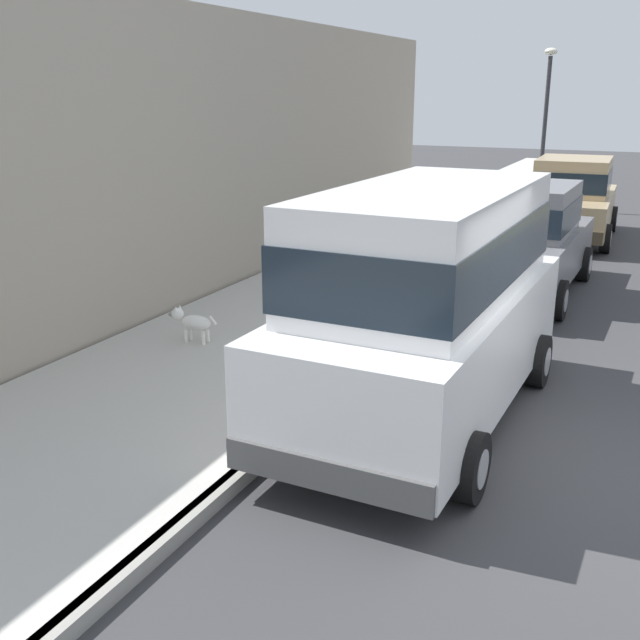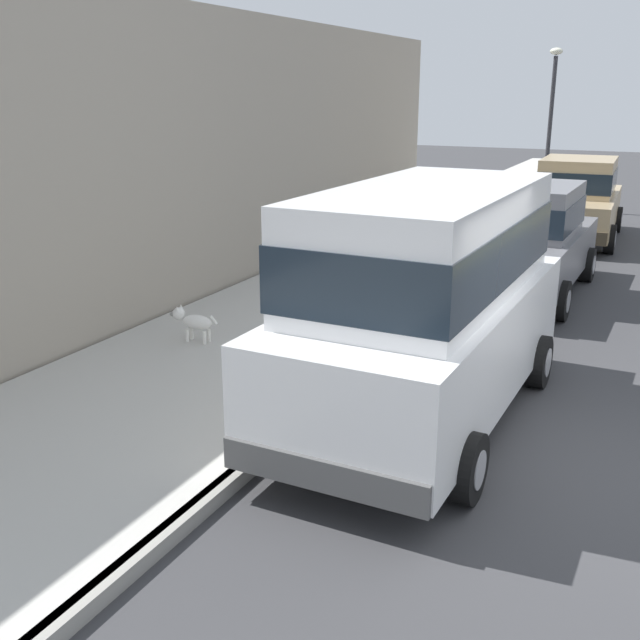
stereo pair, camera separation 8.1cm
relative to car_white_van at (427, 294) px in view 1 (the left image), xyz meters
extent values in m
plane|color=#38383A|center=(2.15, -0.46, -1.39)|extent=(80.00, 80.00, 0.00)
cube|color=gray|center=(-1.05, -0.46, -1.32)|extent=(0.16, 64.00, 0.14)
cube|color=#B7B5AD|center=(-2.85, -0.46, -1.32)|extent=(3.60, 64.00, 0.14)
cube|color=white|center=(0.00, 0.00, -0.52)|extent=(2.02, 4.85, 1.10)
cube|color=white|center=(0.00, 0.00, 0.58)|extent=(1.77, 3.84, 1.10)
cube|color=#19232D|center=(0.00, 0.00, 0.49)|extent=(1.81, 3.88, 0.61)
cube|color=#505050|center=(0.06, 2.35, -0.93)|extent=(1.87, 0.25, 0.28)
cube|color=#505050|center=(-0.06, -2.35, -0.93)|extent=(1.87, 0.25, 0.28)
cylinder|color=black|center=(-0.91, 1.51, -1.07)|extent=(0.24, 0.65, 0.64)
cylinder|color=#9E9EA3|center=(-0.91, 1.51, -1.07)|extent=(0.25, 0.36, 0.35)
cylinder|color=black|center=(0.99, 1.46, -1.07)|extent=(0.24, 0.65, 0.64)
cylinder|color=#9E9EA3|center=(0.99, 1.46, -1.07)|extent=(0.25, 0.36, 0.35)
cylinder|color=black|center=(-0.99, -1.46, -1.07)|extent=(0.24, 0.65, 0.64)
cylinder|color=#9E9EA3|center=(-0.99, -1.46, -1.07)|extent=(0.25, 0.36, 0.35)
cylinder|color=black|center=(0.91, -1.51, -1.07)|extent=(0.24, 0.65, 0.64)
cylinder|color=#9E9EA3|center=(0.91, -1.51, -1.07)|extent=(0.25, 0.36, 0.35)
cube|color=#EAEACC|center=(-0.53, 2.39, -0.36)|extent=(0.28, 0.09, 0.14)
cube|color=#EAEACC|center=(0.65, 2.36, -0.36)|extent=(0.28, 0.09, 0.14)
cube|color=slate|center=(-0.06, 5.78, -0.69)|extent=(1.90, 4.54, 0.76)
cube|color=slate|center=(-0.06, 5.68, 0.11)|extent=(1.63, 2.13, 0.84)
cube|color=#19232D|center=(-0.06, 5.68, 0.04)|extent=(1.67, 2.17, 0.46)
cube|color=#252527|center=(-0.01, 7.98, -0.93)|extent=(1.77, 0.24, 0.28)
cube|color=#252527|center=(-0.11, 3.59, -0.93)|extent=(1.77, 0.24, 0.28)
cylinder|color=black|center=(-0.93, 7.20, -1.07)|extent=(0.23, 0.64, 0.64)
cylinder|color=#9E9EA3|center=(-0.93, 7.20, -1.07)|extent=(0.25, 0.36, 0.35)
cylinder|color=black|center=(0.87, 7.16, -1.07)|extent=(0.23, 0.64, 0.64)
cylinder|color=#9E9EA3|center=(0.87, 7.16, -1.07)|extent=(0.25, 0.36, 0.35)
cylinder|color=black|center=(-0.99, 4.41, -1.07)|extent=(0.23, 0.64, 0.64)
cylinder|color=#9E9EA3|center=(-0.99, 4.41, -1.07)|extent=(0.25, 0.36, 0.35)
cylinder|color=black|center=(0.81, 4.37, -1.07)|extent=(0.23, 0.64, 0.64)
cylinder|color=#9E9EA3|center=(0.81, 4.37, -1.07)|extent=(0.25, 0.36, 0.35)
cube|color=#EAEACC|center=(-0.57, 8.03, -0.58)|extent=(0.28, 0.09, 0.14)
cube|color=#EAEACC|center=(0.54, 8.00, -0.58)|extent=(0.28, 0.09, 0.14)
cube|color=tan|center=(0.05, 11.33, -0.69)|extent=(1.96, 4.56, 0.76)
cube|color=tan|center=(0.05, 11.23, 0.11)|extent=(1.66, 2.15, 0.84)
cube|color=#19232D|center=(0.05, 11.23, 0.04)|extent=(1.69, 2.20, 0.46)
cube|color=#3E3527|center=(-0.03, 13.52, -0.93)|extent=(1.77, 0.26, 0.28)
cube|color=#3E3527|center=(0.12, 9.13, -0.93)|extent=(1.77, 0.26, 0.28)
cylinder|color=black|center=(-0.90, 12.69, -1.07)|extent=(0.24, 0.65, 0.64)
cylinder|color=#9E9EA3|center=(-0.90, 12.69, -1.07)|extent=(0.25, 0.36, 0.35)
cylinder|color=black|center=(0.90, 12.75, -1.07)|extent=(0.24, 0.65, 0.64)
cylinder|color=#9E9EA3|center=(0.90, 12.75, -1.07)|extent=(0.25, 0.36, 0.35)
cylinder|color=black|center=(-0.80, 9.90, -1.07)|extent=(0.24, 0.65, 0.64)
cylinder|color=#9E9EA3|center=(-0.80, 9.90, -1.07)|extent=(0.25, 0.36, 0.35)
cylinder|color=black|center=(0.99, 9.96, -1.07)|extent=(0.24, 0.65, 0.64)
cylinder|color=#9E9EA3|center=(0.99, 9.96, -1.07)|extent=(0.25, 0.36, 0.35)
cube|color=#EAEACC|center=(-0.59, 13.54, -0.58)|extent=(0.28, 0.09, 0.14)
cube|color=#EAEACC|center=(0.53, 13.57, -0.58)|extent=(0.28, 0.09, 0.14)
ellipsoid|color=white|center=(-3.45, 0.73, -0.97)|extent=(0.45, 0.23, 0.20)
cylinder|color=white|center=(-3.58, 0.66, -1.16)|extent=(0.05, 0.05, 0.18)
cylinder|color=white|center=(-3.59, 0.78, -1.16)|extent=(0.05, 0.05, 0.18)
cylinder|color=white|center=(-3.31, 0.68, -1.16)|extent=(0.05, 0.05, 0.18)
cylinder|color=white|center=(-3.31, 0.80, -1.16)|extent=(0.05, 0.05, 0.18)
sphere|color=white|center=(-3.73, 0.71, -0.88)|extent=(0.17, 0.17, 0.17)
ellipsoid|color=gray|center=(-3.82, 0.70, -0.90)|extent=(0.11, 0.08, 0.06)
cone|color=white|center=(-3.72, 0.66, -0.80)|extent=(0.06, 0.06, 0.07)
cone|color=white|center=(-3.73, 0.76, -0.80)|extent=(0.06, 0.06, 0.07)
cylinder|color=white|center=(-3.19, 0.74, -0.91)|extent=(0.12, 0.04, 0.13)
cylinder|color=#2D2D33|center=(-1.40, 15.66, 0.85)|extent=(0.12, 0.12, 4.20)
ellipsoid|color=silver|center=(-1.40, 15.66, 3.07)|extent=(0.36, 0.36, 0.20)
cube|color=#9E9384|center=(-4.95, 3.60, 0.97)|extent=(0.50, 20.00, 4.72)
camera|label=1|loc=(2.21, -7.36, 2.07)|focal=42.07mm
camera|label=2|loc=(2.29, -7.32, 2.07)|focal=42.07mm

